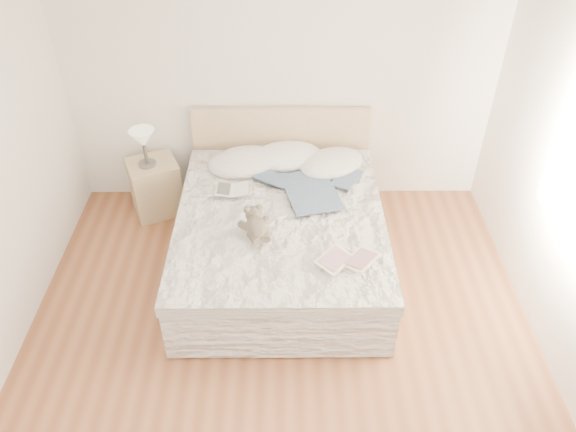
% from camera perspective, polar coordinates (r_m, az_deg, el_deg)
% --- Properties ---
extents(floor, '(4.00, 4.50, 0.00)m').
position_cam_1_polar(floor, '(4.31, -0.77, -15.34)').
color(floor, brown).
rests_on(floor, ground).
extents(wall_back, '(4.00, 0.02, 2.70)m').
position_cam_1_polar(wall_back, '(5.24, -0.79, 14.57)').
color(wall_back, white).
rests_on(wall_back, ground).
extents(bed, '(1.72, 2.14, 1.00)m').
position_cam_1_polar(bed, '(4.90, -0.74, -1.84)').
color(bed, tan).
rests_on(bed, floor).
extents(nightstand, '(0.57, 0.54, 0.56)m').
position_cam_1_polar(nightstand, '(5.65, -13.30, 2.88)').
color(nightstand, tan).
rests_on(nightstand, floor).
extents(table_lamp, '(0.30, 0.30, 0.37)m').
position_cam_1_polar(table_lamp, '(5.34, -14.52, 7.45)').
color(table_lamp, '#4D4844').
rests_on(table_lamp, nightstand).
extents(pillow_left, '(0.78, 0.66, 0.20)m').
position_cam_1_polar(pillow_left, '(5.23, -4.51, 5.51)').
color(pillow_left, silver).
rests_on(pillow_left, bed).
extents(pillow_middle, '(0.73, 0.56, 0.20)m').
position_cam_1_polar(pillow_middle, '(5.29, -0.10, 6.10)').
color(pillow_middle, white).
rests_on(pillow_middle, bed).
extents(pillow_right, '(0.77, 0.71, 0.19)m').
position_cam_1_polar(pillow_right, '(5.21, 4.47, 5.36)').
color(pillow_right, white).
rests_on(pillow_right, bed).
extents(blouse, '(0.81, 0.84, 0.03)m').
position_cam_1_polar(blouse, '(4.85, 2.32, 2.54)').
color(blouse, '#344561').
rests_on(blouse, bed).
extents(photo_book, '(0.30, 0.21, 0.02)m').
position_cam_1_polar(photo_book, '(4.88, -5.68, 2.64)').
color(photo_book, silver).
rests_on(photo_book, bed).
extents(childrens_book, '(0.48, 0.47, 0.03)m').
position_cam_1_polar(childrens_book, '(4.20, 6.10, -4.50)').
color(childrens_book, beige).
rests_on(childrens_book, bed).
extents(teddy_bear, '(0.31, 0.37, 0.17)m').
position_cam_1_polar(teddy_bear, '(4.38, -3.18, -1.77)').
color(teddy_bear, brown).
rests_on(teddy_bear, bed).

